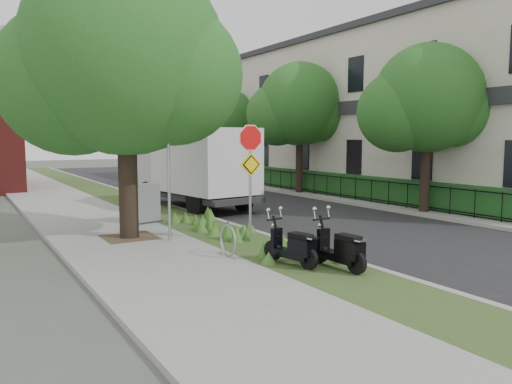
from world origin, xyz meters
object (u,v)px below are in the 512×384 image
scooter_near (343,252)px  box_truck (197,165)px  utility_cabinet (145,204)px  sign_assembly (251,159)px  scooter_far (296,250)px

scooter_near → box_truck: bearing=81.9°
scooter_near → utility_cabinet: size_ratio=1.27×
box_truck → utility_cabinet: (-3.10, -2.75, -1.08)m
sign_assembly → scooter_near: sign_assembly is taller
scooter_near → utility_cabinet: bearing=101.3°
box_truck → utility_cabinet: size_ratio=5.05×
sign_assembly → scooter_near: (0.18, -3.50, -1.84)m
box_truck → utility_cabinet: 4.28m
scooter_far → utility_cabinet: (-0.93, 7.17, 0.25)m
scooter_near → box_truck: box_truck is taller
scooter_far → utility_cabinet: size_ratio=1.21×
scooter_near → scooter_far: (-0.66, 0.77, -0.02)m
scooter_near → scooter_far: size_ratio=1.05×
sign_assembly → box_truck: bearing=76.7°
box_truck → scooter_far: bearing=-102.4°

